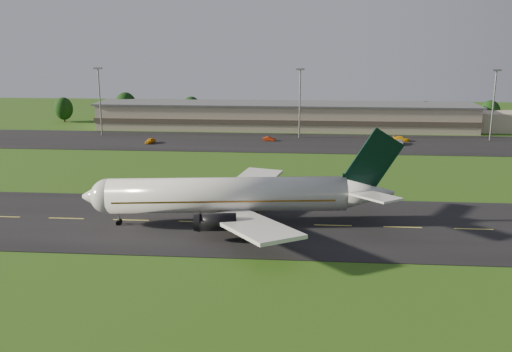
# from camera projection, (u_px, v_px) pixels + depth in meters

# --- Properties ---
(ground) EXTENTS (360.00, 360.00, 0.00)m
(ground) POSITION_uv_depth(u_px,v_px,m) (264.00, 224.00, 92.04)
(ground) COLOR #234711
(ground) RESTS_ON ground
(taxiway) EXTENTS (220.00, 30.00, 0.10)m
(taxiway) POSITION_uv_depth(u_px,v_px,m) (264.00, 224.00, 92.03)
(taxiway) COLOR black
(taxiway) RESTS_ON ground
(apron) EXTENTS (260.00, 30.00, 0.10)m
(apron) POSITION_uv_depth(u_px,v_px,m) (281.00, 142.00, 161.68)
(apron) COLOR black
(apron) RESTS_ON ground
(airliner) EXTENTS (51.18, 41.85, 15.57)m
(airliner) POSITION_uv_depth(u_px,v_px,m) (233.00, 196.00, 91.42)
(airliner) COLOR silver
(airliner) RESTS_ON ground
(terminal) EXTENTS (145.00, 16.00, 8.40)m
(terminal) POSITION_uv_depth(u_px,v_px,m) (304.00, 117.00, 183.61)
(terminal) COLOR tan
(terminal) RESTS_ON ground
(light_mast_west) EXTENTS (2.40, 1.20, 20.35)m
(light_mast_west) POSITION_uv_depth(u_px,v_px,m) (99.00, 93.00, 170.69)
(light_mast_west) COLOR gray
(light_mast_west) RESTS_ON ground
(light_mast_centre) EXTENTS (2.40, 1.20, 20.35)m
(light_mast_centre) POSITION_uv_depth(u_px,v_px,m) (300.00, 95.00, 165.96)
(light_mast_centre) COLOR gray
(light_mast_centre) RESTS_ON ground
(light_mast_east) EXTENTS (2.40, 1.20, 20.35)m
(light_mast_east) POSITION_uv_depth(u_px,v_px,m) (494.00, 96.00, 161.63)
(light_mast_east) COLOR gray
(light_mast_east) RESTS_ON ground
(tree_line) EXTENTS (199.21, 8.01, 10.48)m
(tree_line) POSITION_uv_depth(u_px,v_px,m) (367.00, 110.00, 191.19)
(tree_line) COLOR black
(tree_line) RESTS_ON ground
(service_vehicle_a) EXTENTS (2.51, 4.37, 1.40)m
(service_vehicle_a) POSITION_uv_depth(u_px,v_px,m) (150.00, 141.00, 160.00)
(service_vehicle_a) COLOR orange
(service_vehicle_a) RESTS_ON apron
(service_vehicle_b) EXTENTS (3.71, 1.73, 1.18)m
(service_vehicle_b) POSITION_uv_depth(u_px,v_px,m) (269.00, 139.00, 163.68)
(service_vehicle_b) COLOR maroon
(service_vehicle_b) RESTS_ON apron
(service_vehicle_c) EXTENTS (2.83, 4.81, 1.26)m
(service_vehicle_c) POSITION_uv_depth(u_px,v_px,m) (400.00, 142.00, 158.26)
(service_vehicle_c) COLOR silver
(service_vehicle_c) RESTS_ON apron
(service_vehicle_d) EXTENTS (5.02, 2.87, 1.37)m
(service_vehicle_d) POSITION_uv_depth(u_px,v_px,m) (401.00, 139.00, 163.39)
(service_vehicle_d) COLOR #F1B10E
(service_vehicle_d) RESTS_ON apron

